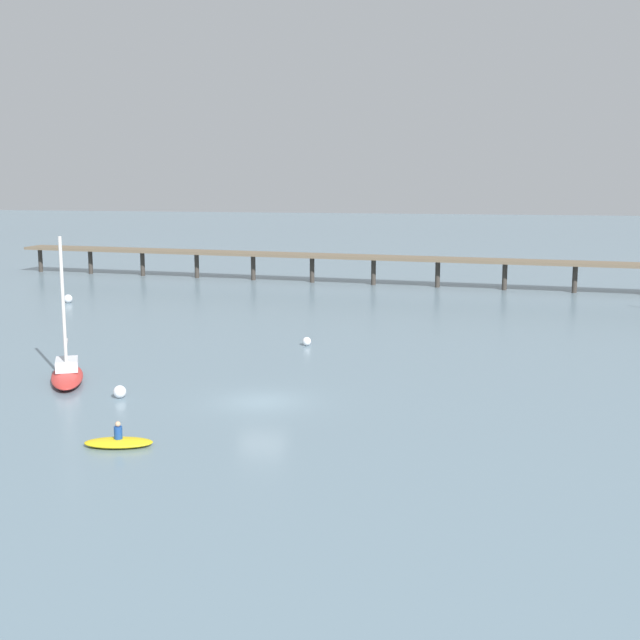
{
  "coord_description": "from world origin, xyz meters",
  "views": [
    {
      "loc": [
        10.96,
        -41.91,
        11.92
      ],
      "look_at": [
        0.0,
        16.54,
        1.5
      ],
      "focal_mm": 47.92,
      "sensor_mm": 36.0,
      "label": 1
    }
  ],
  "objects_px": {
    "sailboat_red": "(67,372)",
    "mooring_buoy_outer": "(68,299)",
    "pier": "(533,254)",
    "dinghy_yellow": "(119,442)",
    "mooring_buoy_inner": "(307,341)",
    "mooring_buoy_far": "(120,392)"
  },
  "relations": [
    {
      "from": "sailboat_red",
      "to": "mooring_buoy_outer",
      "type": "bearing_deg",
      "value": 116.75
    },
    {
      "from": "sailboat_red",
      "to": "pier",
      "type": "bearing_deg",
      "value": 56.8
    },
    {
      "from": "pier",
      "to": "dinghy_yellow",
      "type": "height_order",
      "value": "pier"
    },
    {
      "from": "mooring_buoy_inner",
      "to": "mooring_buoy_outer",
      "type": "bearing_deg",
      "value": 149.43
    },
    {
      "from": "dinghy_yellow",
      "to": "mooring_buoy_far",
      "type": "bearing_deg",
      "value": 113.29
    },
    {
      "from": "pier",
      "to": "mooring_buoy_inner",
      "type": "bearing_deg",
      "value": -118.59
    },
    {
      "from": "mooring_buoy_outer",
      "to": "mooring_buoy_inner",
      "type": "xyz_separation_m",
      "value": [
        25.33,
        -14.96,
        -0.08
      ]
    },
    {
      "from": "pier",
      "to": "sailboat_red",
      "type": "height_order",
      "value": "sailboat_red"
    },
    {
      "from": "sailboat_red",
      "to": "mooring_buoy_far",
      "type": "bearing_deg",
      "value": -33.01
    },
    {
      "from": "dinghy_yellow",
      "to": "mooring_buoy_far",
      "type": "xyz_separation_m",
      "value": [
        -3.28,
        7.62,
        0.14
      ]
    },
    {
      "from": "dinghy_yellow",
      "to": "mooring_buoy_far",
      "type": "height_order",
      "value": "dinghy_yellow"
    },
    {
      "from": "dinghy_yellow",
      "to": "mooring_buoy_far",
      "type": "distance_m",
      "value": 8.29
    },
    {
      "from": "pier",
      "to": "dinghy_yellow",
      "type": "xyz_separation_m",
      "value": [
        -20.5,
        -53.73,
        -3.51
      ]
    },
    {
      "from": "pier",
      "to": "mooring_buoy_far",
      "type": "relative_size",
      "value": 121.6
    },
    {
      "from": "pier",
      "to": "mooring_buoy_outer",
      "type": "bearing_deg",
      "value": -159.44
    },
    {
      "from": "mooring_buoy_far",
      "to": "mooring_buoy_inner",
      "type": "bearing_deg",
      "value": 65.43
    },
    {
      "from": "pier",
      "to": "mooring_buoy_far",
      "type": "height_order",
      "value": "pier"
    },
    {
      "from": "pier",
      "to": "dinghy_yellow",
      "type": "distance_m",
      "value": 57.61
    },
    {
      "from": "sailboat_red",
      "to": "mooring_buoy_far",
      "type": "xyz_separation_m",
      "value": [
        4.49,
        -2.92,
        -0.22
      ]
    },
    {
      "from": "pier",
      "to": "mooring_buoy_outer",
      "type": "height_order",
      "value": "pier"
    },
    {
      "from": "sailboat_red",
      "to": "mooring_buoy_outer",
      "type": "height_order",
      "value": "sailboat_red"
    },
    {
      "from": "sailboat_red",
      "to": "dinghy_yellow",
      "type": "relative_size",
      "value": 2.6
    }
  ]
}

